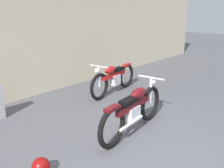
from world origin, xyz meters
TOP-DOWN VIEW (x-y plane):
  - ground_plane at (0.00, 0.00)m, footprint 40.00×40.00m
  - building_wall at (0.00, 4.04)m, footprint 18.00×0.30m
  - helmet at (-1.53, 0.82)m, footprint 0.26×0.26m
  - motorcycle_maroon at (0.40, 0.64)m, footprint 2.10×0.59m
  - motorcycle_red at (1.85, 2.42)m, footprint 2.00×0.56m

SIDE VIEW (x-z plane):
  - ground_plane at x=0.00m, z-range 0.00..0.00m
  - helmet at x=-1.53m, z-range 0.00..0.26m
  - motorcycle_red at x=1.85m, z-range -0.02..0.88m
  - motorcycle_maroon at x=0.40m, z-range -0.02..0.93m
  - building_wall at x=0.00m, z-range 0.00..3.12m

